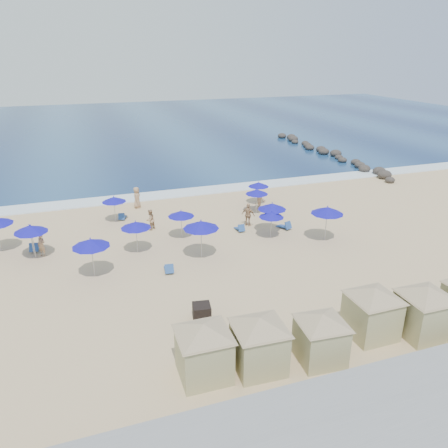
{
  "coord_description": "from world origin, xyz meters",
  "views": [
    {
      "loc": [
        -6.9,
        -23.29,
        12.72
      ],
      "look_at": [
        2.22,
        3.0,
        1.58
      ],
      "focal_mm": 35.0,
      "sensor_mm": 36.0,
      "label": 1
    }
  ],
  "objects": [
    {
      "name": "beachgoer_3",
      "position": [
        7.53,
        8.99,
        0.8
      ],
      "size": [
        1.17,
        0.91,
        1.6
      ],
      "primitive_type": "imported",
      "rotation": [
        0.0,
        0.0,
        0.35
      ],
      "color": "tan",
      "rests_on": "ground"
    },
    {
      "name": "beach_chair_5",
      "position": [
        7.59,
        4.29,
        0.24
      ],
      "size": [
        0.9,
        1.35,
        0.68
      ],
      "color": "#274D91",
      "rests_on": "ground"
    },
    {
      "name": "surf_line",
      "position": [
        0.0,
        15.5,
        0.04
      ],
      "size": [
        160.0,
        2.5,
        0.08
      ],
      "primitive_type": "cube",
      "color": "white",
      "rests_on": "ground"
    },
    {
      "name": "umbrella_4",
      "position": [
        -4.45,
        10.05,
        1.86
      ],
      "size": [
        1.89,
        1.89,
        2.15
      ],
      "color": "#A5A8AD",
      "rests_on": "ground"
    },
    {
      "name": "umbrella_1",
      "position": [
        -10.14,
        5.09,
        2.06
      ],
      "size": [
        2.09,
        2.09,
        2.38
      ],
      "color": "#A5A8AD",
      "rests_on": "ground"
    },
    {
      "name": "beachgoer_2",
      "position": [
        5.17,
        5.81,
        0.9
      ],
      "size": [
        1.05,
        1.06,
        1.8
      ],
      "primitive_type": "imported",
      "rotation": [
        0.0,
        0.0,
        2.35
      ],
      "color": "tan",
      "rests_on": "ground"
    },
    {
      "name": "umbrella_0",
      "position": [
        -10.24,
        5.38,
        2.0
      ],
      "size": [
        2.02,
        2.02,
        2.3
      ],
      "color": "#A5A8AD",
      "rests_on": "ground"
    },
    {
      "name": "umbrella_5",
      "position": [
        -3.67,
        3.8,
        1.99
      ],
      "size": [
        2.02,
        2.02,
        2.29
      ],
      "color": "#A5A8AD",
      "rests_on": "ground"
    },
    {
      "name": "ocean",
      "position": [
        0.0,
        55.0,
        0.03
      ],
      "size": [
        160.0,
        80.0,
        0.06
      ],
      "primitive_type": "cube",
      "color": "navy",
      "rests_on": "ground"
    },
    {
      "name": "umbrella_3",
      "position": [
        -6.65,
        1.28,
        2.21
      ],
      "size": [
        2.23,
        2.23,
        2.54
      ],
      "color": "#A5A8AD",
      "rests_on": "ground"
    },
    {
      "name": "umbrella_7",
      "position": [
        -0.27,
        5.18,
        1.88
      ],
      "size": [
        1.91,
        1.91,
        2.17
      ],
      "color": "#A5A8AD",
      "rests_on": "ground"
    },
    {
      "name": "cabana_4",
      "position": [
        7.76,
        -9.8,
        1.63
      ],
      "size": [
        4.53,
        4.53,
        2.84
      ],
      "color": "tan",
      "rests_on": "ground"
    },
    {
      "name": "seawall",
      "position": [
        0.0,
        -13.5,
        0.65
      ],
      "size": [
        160.0,
        6.1,
        1.22
      ],
      "color": "gray",
      "rests_on": "ground"
    },
    {
      "name": "umbrella_10",
      "position": [
        6.88,
        8.22,
        1.86
      ],
      "size": [
        1.89,
        1.89,
        2.15
      ],
      "color": "#A5A8AD",
      "rests_on": "ground"
    },
    {
      "name": "beach_chair_2",
      "position": [
        -3.91,
        10.4,
        0.21
      ],
      "size": [
        0.77,
        1.21,
        0.62
      ],
      "color": "#274D91",
      "rests_on": "ground"
    },
    {
      "name": "beach_chair_3",
      "position": [
        -2.29,
        0.34,
        0.23
      ],
      "size": [
        0.67,
        1.25,
        0.66
      ],
      "color": "#274D91",
      "rests_on": "ground"
    },
    {
      "name": "cabana_1",
      "position": [
        -0.54,
        -9.45,
        1.59
      ],
      "size": [
        4.42,
        4.42,
        2.78
      ],
      "color": "tan",
      "rests_on": "ground"
    },
    {
      "name": "cabana_3",
      "position": [
        5.41,
        -9.04,
        1.61
      ],
      "size": [
        4.47,
        4.47,
        2.81
      ],
      "color": "tan",
      "rests_on": "ground"
    },
    {
      "name": "beachgoer_4",
      "position": [
        -2.31,
        12.82,
        0.92
      ],
      "size": [
        0.82,
        1.03,
        1.85
      ],
      "primitive_type": "imported",
      "rotation": [
        0.0,
        0.0,
        1.28
      ],
      "color": "tan",
      "rests_on": "ground"
    },
    {
      "name": "umbrella_9",
      "position": [
        7.95,
        10.31,
        1.79
      ],
      "size": [
        1.81,
        1.81,
        2.06
      ],
      "color": "#A5A8AD",
      "rests_on": "ground"
    },
    {
      "name": "umbrella_12",
      "position": [
        6.27,
        3.96,
        2.08
      ],
      "size": [
        2.1,
        2.1,
        2.4
      ],
      "color": "#A5A8AD",
      "rests_on": "ground"
    },
    {
      "name": "ground",
      "position": [
        0.0,
        0.0,
        0.0
      ],
      "size": [
        160.0,
        160.0,
        0.0
      ],
      "primitive_type": "plane",
      "color": "tan",
      "rests_on": "ground"
    },
    {
      "name": "umbrella_6",
      "position": [
        0.19,
        1.64,
        2.31
      ],
      "size": [
        2.34,
        2.34,
        2.67
      ],
      "color": "#A5A8AD",
      "rests_on": "ground"
    },
    {
      "name": "beachgoer_1",
      "position": [
        -2.12,
        7.5,
        0.8
      ],
      "size": [
        0.98,
        0.95,
        1.59
      ],
      "primitive_type": "imported",
      "rotation": [
        0.0,
        0.0,
        3.8
      ],
      "color": "tan",
      "rests_on": "ground"
    },
    {
      "name": "trash_bin",
      "position": [
        -1.83,
        -5.26,
        0.44
      ],
      "size": [
        1.0,
        1.0,
        0.88
      ],
      "primitive_type": "cube",
      "rotation": [
        0.0,
        0.0,
        -0.16
      ],
      "color": "black",
      "rests_on": "ground"
    },
    {
      "name": "umbrella_11",
      "position": [
        9.33,
        1.43,
        2.27
      ],
      "size": [
        2.3,
        2.3,
        2.62
      ],
      "color": "#A5A8AD",
      "rests_on": "ground"
    },
    {
      "name": "umbrella_8",
      "position": [
        5.84,
        3.1,
        1.79
      ],
      "size": [
        1.81,
        1.81,
        2.06
      ],
      "color": "#A5A8AD",
      "rests_on": "ground"
    },
    {
      "name": "cabana_2",
      "position": [
        2.2,
        -9.84,
        1.48
      ],
      "size": [
        4.1,
        4.1,
        2.58
      ],
      "color": "tan",
      "rests_on": "ground"
    },
    {
      "name": "beach_chair_1",
      "position": [
        -10.21,
        6.3,
        0.25
      ],
      "size": [
        0.8,
        1.37,
        0.71
      ],
      "color": "#274D91",
      "rests_on": "ground"
    },
    {
      "name": "rock_jetty",
      "position": [
        24.01,
        24.9,
        0.36
      ],
      "size": [
        2.56,
        26.66,
        0.96
      ],
      "color": "#282321",
      "rests_on": "ground"
    },
    {
      "name": "beachgoer_0",
      "position": [
        -9.69,
        5.29,
        0.79
      ],
      "size": [
        0.68,
        0.66,
        1.58
      ],
      "primitive_type": "imported",
      "rotation": [
        0.0,
        0.0,
        5.57
      ],
      "color": "tan",
      "rests_on": "ground"
    },
    {
      "name": "cabana_0",
      "position": [
        -2.87,
        -9.15,
        1.6
      ],
      "size": [
        4.45,
        4.45,
        2.79
      ],
      "color": "tan",
      "rests_on": "ground"
    },
    {
      "name": "beach_chair_4",
      "position": [
        4.19,
        5.02,
        0.22
      ],
      "size": [
        0.53,
        1.15,
        0.63
      ],
      "color": "#274D91",
      "rests_on": "ground"
    }
  ]
}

